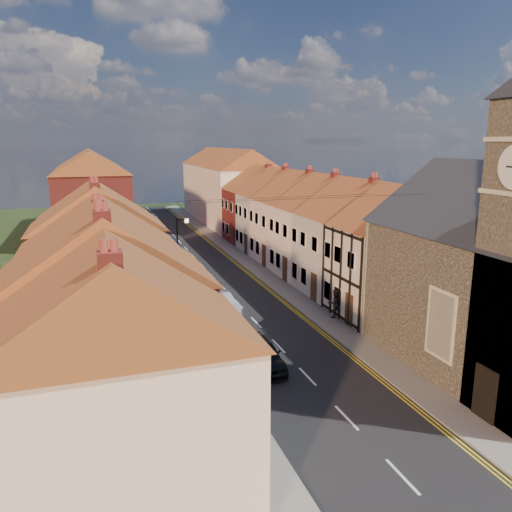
{
  "coord_description": "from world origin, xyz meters",
  "views": [
    {
      "loc": [
        -9.69,
        -14.79,
        11.42
      ],
      "look_at": [
        1.27,
        17.8,
        3.5
      ],
      "focal_mm": 35.0,
      "sensor_mm": 36.0,
      "label": 1
    }
  ],
  "objects_px": {
    "car_distant": "(149,217)",
    "pedestrian_right": "(335,303)",
    "church": "(512,260)",
    "lamppost": "(179,254)",
    "car_near": "(261,353)",
    "car_mid": "(221,303)",
    "pedestrian_left": "(220,344)",
    "car_far": "(171,245)"
  },
  "relations": [
    {
      "from": "car_distant",
      "to": "pedestrian_right",
      "type": "xyz_separation_m",
      "value": [
        6.6,
        -46.33,
        0.52
      ]
    },
    {
      "from": "church",
      "to": "lamppost",
      "type": "height_order",
      "value": "church"
    },
    {
      "from": "church",
      "to": "pedestrian_right",
      "type": "relative_size",
      "value": 7.91
    },
    {
      "from": "car_near",
      "to": "car_distant",
      "type": "xyz_separation_m",
      "value": [
        0.32,
        51.53,
        -0.2
      ]
    },
    {
      "from": "church",
      "to": "car_distant",
      "type": "height_order",
      "value": "church"
    },
    {
      "from": "car_mid",
      "to": "car_distant",
      "type": "relative_size",
      "value": 1.01
    },
    {
      "from": "car_distant",
      "to": "pedestrian_left",
      "type": "xyz_separation_m",
      "value": [
        -2.2,
        -50.36,
        0.46
      ]
    },
    {
      "from": "car_near",
      "to": "pedestrian_left",
      "type": "relative_size",
      "value": 2.48
    },
    {
      "from": "car_near",
      "to": "car_mid",
      "type": "distance_m",
      "value": 8.81
    },
    {
      "from": "lamppost",
      "to": "car_mid",
      "type": "distance_m",
      "value": 4.93
    },
    {
      "from": "car_near",
      "to": "car_far",
      "type": "xyz_separation_m",
      "value": [
        0.12,
        29.78,
        -0.13
      ]
    },
    {
      "from": "church",
      "to": "car_far",
      "type": "relative_size",
      "value": 3.51
    },
    {
      "from": "pedestrian_left",
      "to": "pedestrian_right",
      "type": "height_order",
      "value": "pedestrian_right"
    },
    {
      "from": "church",
      "to": "lamppost",
      "type": "relative_size",
      "value": 2.53
    },
    {
      "from": "lamppost",
      "to": "pedestrian_left",
      "type": "distance_m",
      "value": 11.29
    },
    {
      "from": "car_near",
      "to": "car_mid",
      "type": "bearing_deg",
      "value": 91.13
    },
    {
      "from": "pedestrian_right",
      "to": "church",
      "type": "bearing_deg",
      "value": 114.38
    },
    {
      "from": "car_distant",
      "to": "car_near",
      "type": "bearing_deg",
      "value": -106.21
    },
    {
      "from": "car_far",
      "to": "car_distant",
      "type": "height_order",
      "value": "car_far"
    },
    {
      "from": "car_mid",
      "to": "car_far",
      "type": "distance_m",
      "value": 20.98
    },
    {
      "from": "car_far",
      "to": "pedestrian_left",
      "type": "xyz_separation_m",
      "value": [
        -2.0,
        -28.61,
        0.39
      ]
    },
    {
      "from": "lamppost",
      "to": "pedestrian_right",
      "type": "distance_m",
      "value": 11.58
    },
    {
      "from": "car_far",
      "to": "pedestrian_left",
      "type": "distance_m",
      "value": 28.69
    },
    {
      "from": "church",
      "to": "pedestrian_right",
      "type": "height_order",
      "value": "church"
    },
    {
      "from": "pedestrian_right",
      "to": "car_near",
      "type": "bearing_deg",
      "value": 37.61
    },
    {
      "from": "lamppost",
      "to": "car_near",
      "type": "xyz_separation_m",
      "value": [
        1.99,
        -12.18,
        -2.78
      ]
    },
    {
      "from": "car_far",
      "to": "car_distant",
      "type": "xyz_separation_m",
      "value": [
        0.2,
        21.75,
        -0.07
      ]
    },
    {
      "from": "car_near",
      "to": "pedestrian_right",
      "type": "relative_size",
      "value": 2.32
    },
    {
      "from": "lamppost",
      "to": "car_distant",
      "type": "bearing_deg",
      "value": 86.64
    },
    {
      "from": "church",
      "to": "car_mid",
      "type": "distance_m",
      "value": 18.03
    },
    {
      "from": "church",
      "to": "car_mid",
      "type": "xyz_separation_m",
      "value": [
        -11.0,
        13.3,
        -5.21
      ]
    },
    {
      "from": "lamppost",
      "to": "car_far",
      "type": "bearing_deg",
      "value": 83.16
    },
    {
      "from": "lamppost",
      "to": "car_distant",
      "type": "height_order",
      "value": "lamppost"
    },
    {
      "from": "car_mid",
      "to": "car_far",
      "type": "xyz_separation_m",
      "value": [
        -0.06,
        20.98,
        -0.04
      ]
    },
    {
      "from": "car_distant",
      "to": "pedestrian_left",
      "type": "distance_m",
      "value": 50.41
    },
    {
      "from": "church",
      "to": "pedestrian_right",
      "type": "xyz_separation_m",
      "value": [
        -4.26,
        9.7,
        -4.8
      ]
    },
    {
      "from": "pedestrian_left",
      "to": "car_far",
      "type": "bearing_deg",
      "value": 105.67
    },
    {
      "from": "car_mid",
      "to": "car_distant",
      "type": "xyz_separation_m",
      "value": [
        0.14,
        42.73,
        -0.11
      ]
    },
    {
      "from": "lamppost",
      "to": "pedestrian_left",
      "type": "height_order",
      "value": "lamppost"
    },
    {
      "from": "lamppost",
      "to": "car_mid",
      "type": "bearing_deg",
      "value": -57.18
    },
    {
      "from": "lamppost",
      "to": "car_far",
      "type": "relative_size",
      "value": 1.38
    },
    {
      "from": "pedestrian_left",
      "to": "church",
      "type": "bearing_deg",
      "value": -3.79
    }
  ]
}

